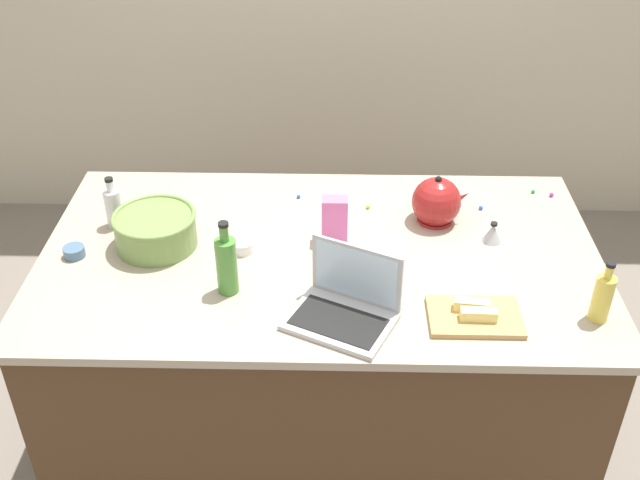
% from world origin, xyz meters
% --- Properties ---
extents(ground_plane, '(12.00, 12.00, 0.00)m').
position_xyz_m(ground_plane, '(0.00, 0.00, 0.00)').
color(ground_plane, slate).
extents(island_counter, '(1.93, 1.11, 0.90)m').
position_xyz_m(island_counter, '(0.00, 0.00, 0.45)').
color(island_counter, '#4C331E').
rests_on(island_counter, ground).
extents(laptop, '(0.37, 0.34, 0.22)m').
position_xyz_m(laptop, '(0.09, -0.35, 0.95)').
color(laptop, '#B7B7BC').
rests_on(laptop, island_counter).
extents(mixing_bowl_large, '(0.29, 0.29, 0.13)m').
position_xyz_m(mixing_bowl_large, '(-0.57, 0.03, 0.97)').
color(mixing_bowl_large, '#72934C').
rests_on(mixing_bowl_large, island_counter).
extents(bottle_oil, '(0.06, 0.06, 0.21)m').
position_xyz_m(bottle_oil, '(0.86, -0.34, 0.98)').
color(bottle_oil, '#DBC64C').
rests_on(bottle_oil, island_counter).
extents(bottle_olive, '(0.07, 0.07, 0.26)m').
position_xyz_m(bottle_olive, '(-0.29, -0.22, 1.00)').
color(bottle_olive, '#4C8C38').
rests_on(bottle_olive, island_counter).
extents(bottle_vinegar, '(0.06, 0.06, 0.20)m').
position_xyz_m(bottle_vinegar, '(-0.75, 0.15, 0.98)').
color(bottle_vinegar, white).
rests_on(bottle_vinegar, island_counter).
extents(kettle, '(0.21, 0.18, 0.20)m').
position_xyz_m(kettle, '(0.42, 0.21, 0.98)').
color(kettle, maroon).
rests_on(kettle, island_counter).
extents(cutting_board, '(0.28, 0.19, 0.02)m').
position_xyz_m(cutting_board, '(0.48, -0.35, 0.91)').
color(cutting_board, tan).
rests_on(cutting_board, island_counter).
extents(butter_stick_left, '(0.11, 0.04, 0.04)m').
position_xyz_m(butter_stick_left, '(0.49, -0.37, 0.94)').
color(butter_stick_left, '#F4E58C').
rests_on(butter_stick_left, cutting_board).
extents(butter_stick_right, '(0.11, 0.05, 0.04)m').
position_xyz_m(butter_stick_right, '(0.47, -0.33, 0.94)').
color(butter_stick_right, '#F4E58C').
rests_on(butter_stick_right, cutting_board).
extents(ramekin_small, '(0.08, 0.08, 0.04)m').
position_xyz_m(ramekin_small, '(-0.27, 0.00, 0.92)').
color(ramekin_small, white).
rests_on(ramekin_small, island_counter).
extents(ramekin_medium, '(0.07, 0.07, 0.04)m').
position_xyz_m(ramekin_medium, '(-0.84, -0.04, 0.92)').
color(ramekin_medium, slate).
rests_on(ramekin_medium, island_counter).
extents(kitchen_timer, '(0.07, 0.07, 0.08)m').
position_xyz_m(kitchen_timer, '(0.61, 0.08, 0.94)').
color(kitchen_timer, '#B2B2B7').
rests_on(kitchen_timer, island_counter).
extents(candy_bag, '(0.09, 0.06, 0.17)m').
position_xyz_m(candy_bag, '(0.05, 0.08, 0.99)').
color(candy_bag, pink).
rests_on(candy_bag, island_counter).
extents(candy_0, '(0.02, 0.02, 0.02)m').
position_xyz_m(candy_0, '(0.23, -0.34, 0.91)').
color(candy_0, yellow).
rests_on(candy_0, island_counter).
extents(candy_1, '(0.01, 0.01, 0.01)m').
position_xyz_m(candy_1, '(0.82, 0.42, 0.91)').
color(candy_1, green).
rests_on(candy_1, island_counter).
extents(candy_2, '(0.02, 0.02, 0.02)m').
position_xyz_m(candy_2, '(0.89, 0.40, 0.91)').
color(candy_2, '#CC3399').
rests_on(candy_2, island_counter).
extents(candy_3, '(0.02, 0.02, 0.02)m').
position_xyz_m(candy_3, '(-0.09, 0.36, 0.91)').
color(candy_3, blue).
rests_on(candy_3, island_counter).
extents(candy_4, '(0.02, 0.02, 0.02)m').
position_xyz_m(candy_4, '(0.20, -0.23, 0.91)').
color(candy_4, red).
rests_on(candy_4, island_counter).
extents(candy_5, '(0.02, 0.02, 0.02)m').
position_xyz_m(candy_5, '(0.60, 0.29, 0.91)').
color(candy_5, blue).
rests_on(candy_5, island_counter).
extents(candy_6, '(0.01, 0.01, 0.01)m').
position_xyz_m(candy_6, '(0.17, 0.29, 0.91)').
color(candy_6, yellow).
rests_on(candy_6, island_counter).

